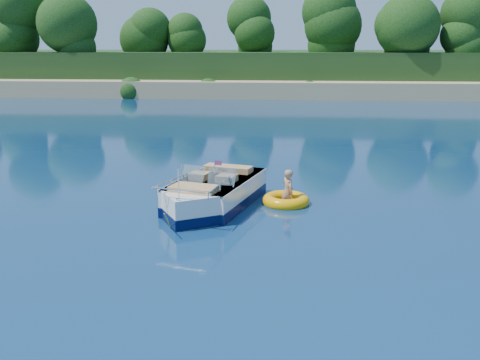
{
  "coord_description": "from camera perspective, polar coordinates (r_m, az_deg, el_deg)",
  "views": [
    {
      "loc": [
        0.19,
        -12.93,
        4.5
      ],
      "look_at": [
        -1.19,
        1.63,
        0.85
      ],
      "focal_mm": 40.0,
      "sensor_mm": 36.0,
      "label": 1
    }
  ],
  "objects": [
    {
      "name": "boy",
      "position": [
        15.9,
        5.04,
        -2.48
      ],
      "size": [
        0.66,
        0.81,
        1.47
      ],
      "primitive_type": "imported",
      "rotation": [
        0.0,
        -0.17,
        2.08
      ],
      "color": "tan",
      "rests_on": "ground"
    },
    {
      "name": "shoreline",
      "position": [
        76.79,
        5.38,
        11.31
      ],
      "size": [
        170.0,
        59.0,
        6.0
      ],
      "color": "tan",
      "rests_on": "ground"
    },
    {
      "name": "treeline",
      "position": [
        53.96,
        5.45,
        15.05
      ],
      "size": [
        150.0,
        7.12,
        8.19
      ],
      "color": "black",
      "rests_on": "ground"
    },
    {
      "name": "ground",
      "position": [
        13.69,
        4.34,
        -5.21
      ],
      "size": [
        160.0,
        160.0,
        0.0
      ],
      "primitive_type": "plane",
      "color": "#0A2146",
      "rests_on": "ground"
    },
    {
      "name": "motorboat",
      "position": [
        15.35,
        -3.05,
        -1.7
      ],
      "size": [
        2.77,
        5.27,
        1.79
      ],
      "rotation": [
        0.0,
        0.0,
        -0.26
      ],
      "color": "white",
      "rests_on": "ground"
    },
    {
      "name": "tow_tube",
      "position": [
        15.83,
        4.92,
        -2.2
      ],
      "size": [
        1.77,
        1.77,
        0.37
      ],
      "rotation": [
        0.0,
        0.0,
        0.33
      ],
      "color": "#FFA905",
      "rests_on": "ground"
    }
  ]
}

